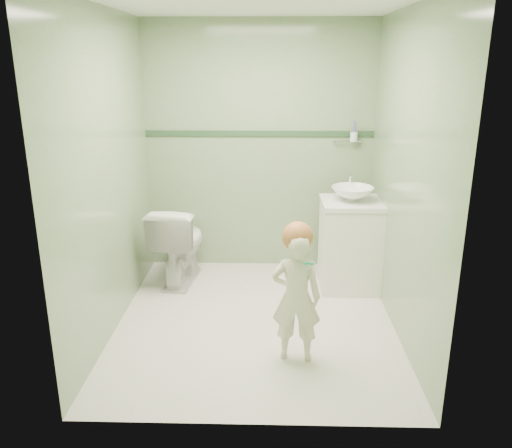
{
  "coord_description": "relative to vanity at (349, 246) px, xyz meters",
  "views": [
    {
      "loc": [
        0.11,
        -3.76,
        2.02
      ],
      "look_at": [
        0.0,
        0.15,
        0.78
      ],
      "focal_mm": 36.25,
      "sensor_mm": 36.0,
      "label": 1
    }
  ],
  "objects": [
    {
      "name": "hair_cap",
      "position": [
        -0.55,
        -1.2,
        0.5
      ],
      "size": [
        0.21,
        0.21,
        0.21
      ],
      "primitive_type": "sphere",
      "color": "#BA6A39",
      "rests_on": "toddler"
    },
    {
      "name": "toilet",
      "position": [
        -1.58,
        0.1,
        -0.02
      ],
      "size": [
        0.5,
        0.78,
        0.75
      ],
      "primitive_type": "imported",
      "rotation": [
        0.0,
        0.0,
        3.03
      ],
      "color": "white",
      "rests_on": "ground"
    },
    {
      "name": "room_shell",
      "position": [
        -0.84,
        -0.7,
        0.8
      ],
      "size": [
        2.5,
        2.54,
        2.4
      ],
      "color": "gray",
      "rests_on": "ground"
    },
    {
      "name": "counter",
      "position": [
        0.0,
        0.0,
        0.41
      ],
      "size": [
        0.54,
        0.52,
        0.04
      ],
      "primitive_type": "cube",
      "color": "white",
      "rests_on": "vanity"
    },
    {
      "name": "vanity",
      "position": [
        0.0,
        0.0,
        0.0
      ],
      "size": [
        0.52,
        0.5,
        0.8
      ],
      "primitive_type": "cube",
      "color": "white",
      "rests_on": "ground"
    },
    {
      "name": "ground",
      "position": [
        -0.84,
        -0.7,
        -0.4
      ],
      "size": [
        2.5,
        2.5,
        0.0
      ],
      "primitive_type": "plane",
      "color": "silver",
      "rests_on": "ground"
    },
    {
      "name": "faucet",
      "position": [
        0.0,
        0.19,
        0.57
      ],
      "size": [
        0.03,
        0.13,
        0.18
      ],
      "color": "silver",
      "rests_on": "counter"
    },
    {
      "name": "cup_holder",
      "position": [
        0.05,
        0.48,
        0.93
      ],
      "size": [
        0.26,
        0.07,
        0.21
      ],
      "color": "silver",
      "rests_on": "room_shell"
    },
    {
      "name": "toddler",
      "position": [
        -0.55,
        -1.23,
        0.07
      ],
      "size": [
        0.36,
        0.26,
        0.94
      ],
      "primitive_type": "imported",
      "rotation": [
        0.0,
        0.0,
        3.04
      ],
      "color": "beige",
      "rests_on": "ground"
    },
    {
      "name": "teal_toothbrush",
      "position": [
        -0.48,
        -1.36,
        0.38
      ],
      "size": [
        0.11,
        0.13,
        0.08
      ],
      "color": "#129273",
      "rests_on": "toddler"
    },
    {
      "name": "basin",
      "position": [
        0.0,
        0.0,
        0.49
      ],
      "size": [
        0.37,
        0.37,
        0.13
      ],
      "primitive_type": "imported",
      "color": "white",
      "rests_on": "counter"
    },
    {
      "name": "trim_stripe",
      "position": [
        -0.84,
        0.54,
        0.95
      ],
      "size": [
        2.2,
        0.02,
        0.05
      ],
      "primitive_type": "cube",
      "color": "#2A492C",
      "rests_on": "room_shell"
    }
  ]
}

